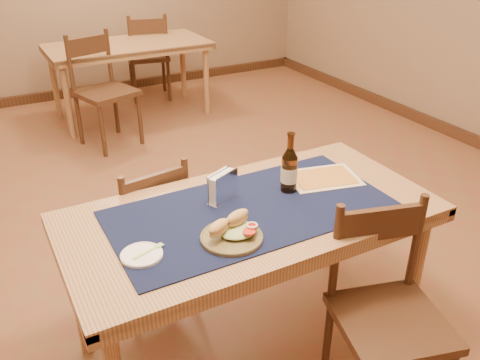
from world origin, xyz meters
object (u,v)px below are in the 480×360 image
back_table (128,52)px  napkin_holder (223,187)px  sandwich_plate (233,233)px  chair_main_far (147,227)px  main_table (251,226)px  chair_main_near (387,311)px  beer_bottle (289,170)px

back_table → napkin_holder: bearing=-100.0°
sandwich_plate → napkin_holder: 0.30m
back_table → chair_main_far: 2.90m
main_table → chair_main_far: chair_main_far is taller
chair_main_near → napkin_holder: bearing=121.3°
sandwich_plate → beer_bottle: bearing=28.8°
main_table → chair_main_far: 0.68m
chair_main_far → sandwich_plate: 0.81m
main_table → chair_main_near: (0.33, -0.53, -0.20)m
back_table → chair_main_near: (-0.17, -3.87, -0.20)m
back_table → chair_main_far: size_ratio=1.87×
beer_bottle → napkin_holder: bearing=168.4°
chair_main_near → main_table: bearing=121.8°
sandwich_plate → napkin_holder: bearing=70.5°
chair_main_far → beer_bottle: size_ratio=2.97×
main_table → sandwich_plate: sandwich_plate is taller
back_table → napkin_holder: napkin_holder is taller
chair_main_far → beer_bottle: (0.53, -0.50, 0.43)m
sandwich_plate → back_table: bearing=79.2°
chair_main_near → napkin_holder: size_ratio=5.39×
main_table → napkin_holder: (-0.07, 0.13, 0.15)m
main_table → chair_main_far: size_ratio=1.92×
sandwich_plate → main_table: bearing=42.4°
main_table → chair_main_near: chair_main_near is taller
chair_main_far → napkin_holder: napkin_holder is taller
main_table → beer_bottle: size_ratio=5.69×
back_table → napkin_holder: 3.27m
chair_main_far → chair_main_near: 1.26m
back_table → sandwich_plate: bearing=-100.8°
beer_bottle → napkin_holder: beer_bottle is taller
chair_main_far → beer_bottle: beer_bottle is taller
beer_bottle → back_table: bearing=85.4°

